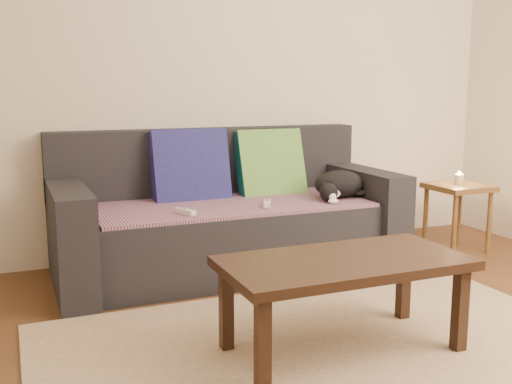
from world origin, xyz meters
TOP-DOWN VIEW (x-y plane):
  - ground at (0.00, 0.00)m, footprint 4.50×4.50m
  - back_wall at (0.00, 2.00)m, footprint 4.50×0.04m
  - sofa at (0.00, 1.57)m, footprint 2.10×0.94m
  - throw_blanket at (0.00, 1.48)m, footprint 1.66×0.74m
  - cushion_navy at (-0.18, 1.74)m, footprint 0.49×0.24m
  - cushion_green at (0.38, 1.74)m, footprint 0.45×0.25m
  - cat at (0.69, 1.38)m, footprint 0.40×0.32m
  - wii_remote_a at (-0.35, 1.26)m, footprint 0.09×0.15m
  - wii_remote_b at (0.17, 1.30)m, footprint 0.10×0.15m
  - side_table at (1.64, 1.35)m, footprint 0.38×0.38m
  - candle at (1.64, 1.35)m, footprint 0.06×0.06m
  - rug at (0.00, 0.15)m, footprint 2.50×1.80m
  - coffee_table at (0.05, 0.23)m, footprint 1.05×0.53m

SIDE VIEW (x-z plane):
  - ground at x=0.00m, z-range 0.00..0.00m
  - rug at x=0.00m, z-range 0.00..0.01m
  - sofa at x=0.00m, z-range -0.13..0.74m
  - coffee_table at x=0.05m, z-range 0.16..0.58m
  - side_table at x=1.64m, z-range 0.15..0.62m
  - throw_blanket at x=0.00m, z-range 0.42..0.44m
  - wii_remote_a at x=-0.35m, z-range 0.44..0.47m
  - wii_remote_b at x=0.17m, z-range 0.44..0.47m
  - candle at x=1.64m, z-range 0.46..0.56m
  - cat at x=0.69m, z-range 0.44..0.61m
  - cushion_navy at x=-0.18m, z-range 0.38..0.88m
  - cushion_green at x=0.38m, z-range 0.40..0.86m
  - back_wall at x=0.00m, z-range 0.00..2.60m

